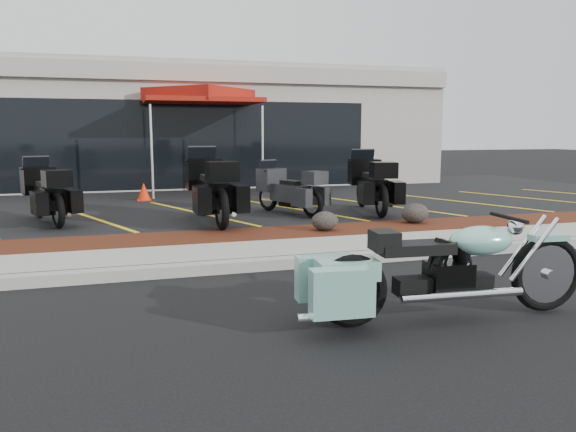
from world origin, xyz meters
name	(u,v)px	position (x,y,z in m)	size (l,w,h in m)	color
ground	(261,288)	(0.00, 0.00, 0.00)	(90.00, 90.00, 0.00)	black
curb	(245,265)	(0.00, 0.90, 0.07)	(24.00, 0.25, 0.15)	gray
sidewalk	(235,255)	(0.00, 1.60, 0.07)	(24.00, 1.20, 0.15)	gray
mulch_bed	(221,240)	(0.00, 2.80, 0.08)	(24.00, 1.20, 0.16)	#36140C
upper_lot	(184,202)	(0.00, 8.20, 0.07)	(26.00, 9.60, 0.15)	black
dealership_building	(163,128)	(0.00, 14.47, 2.01)	(18.00, 8.16, 4.00)	#9D978D
boulder_mid	(325,221)	(1.84, 2.71, 0.33)	(0.48, 0.40, 0.34)	black
boulder_right	(415,213)	(3.78, 2.99, 0.35)	(0.53, 0.45, 0.38)	black
hero_cruiser	(547,263)	(2.64, -1.76, 0.53)	(3.03, 0.77, 1.07)	#7FC5B4
touring_black_front	(38,187)	(-3.18, 5.82, 0.78)	(2.16, 0.83, 1.26)	black
touring_black_mid	(203,181)	(0.05, 5.12, 0.88)	(2.49, 0.95, 1.45)	black
touring_grey	(268,185)	(1.55, 5.50, 0.72)	(1.95, 0.74, 1.13)	#2E2F33
touring_black_rear	(362,178)	(3.79, 5.45, 0.83)	(2.32, 0.89, 1.35)	black
traffic_cone	(144,192)	(-1.01, 8.27, 0.37)	(0.34, 0.34, 0.45)	red
popup_canopy	(200,98)	(0.73, 10.08, 2.84)	(4.01, 4.01, 2.96)	silver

